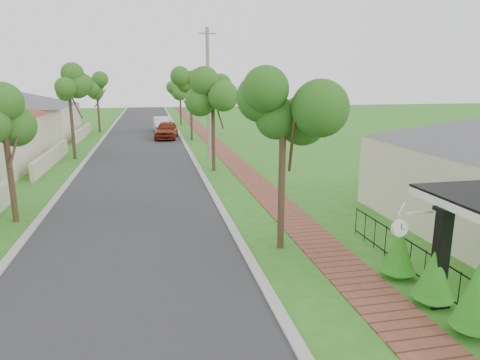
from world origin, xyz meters
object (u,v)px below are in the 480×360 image
object	(u,v)px
utility_pole	(208,94)
parked_car_white	(162,124)
parked_car_red	(166,130)
station_clock	(401,227)
porch_post	(440,262)
near_tree	(283,116)

from	to	relation	value
utility_pole	parked_car_white	bearing A→B (deg)	99.15
parked_car_red	station_clock	size ratio (longest dim) A/B	4.51
parked_car_red	utility_pole	bearing A→B (deg)	-69.57
porch_post	parked_car_red	distance (m)	32.80
near_tree	station_clock	xyz separation A→B (m)	(1.81, -3.95, -2.37)
parked_car_red	utility_pole	distance (m)	12.20
parked_car_red	parked_car_white	bearing A→B (deg)	100.53
parked_car_white	utility_pole	xyz separation A→B (m)	(2.76, -17.15, 3.68)
utility_pole	station_clock	xyz separation A→B (m)	(1.93, -20.60, -2.51)
porch_post	utility_pole	world-z (taller)	utility_pole
porch_post	near_tree	xyz separation A→B (m)	(-2.67, 4.35, 3.20)
porch_post	utility_pole	xyz separation A→B (m)	(-2.79, 21.00, 3.34)
near_tree	utility_pole	bearing A→B (deg)	90.41
near_tree	utility_pole	world-z (taller)	utility_pole
porch_post	station_clock	world-z (taller)	porch_post
parked_car_white	station_clock	world-z (taller)	station_clock
parked_car_red	near_tree	distance (m)	28.36
parked_car_white	utility_pole	bearing A→B (deg)	-83.71
parked_car_red	parked_car_white	distance (m)	5.78
parked_car_red	parked_car_white	xyz separation A→B (m)	(-0.26, 5.78, -0.04)
parked_car_white	station_clock	bearing A→B (deg)	-85.78
utility_pole	porch_post	bearing A→B (deg)	-82.44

